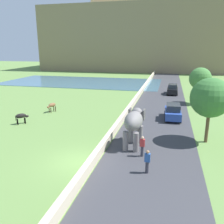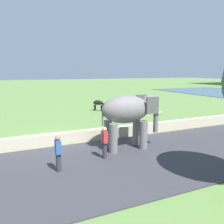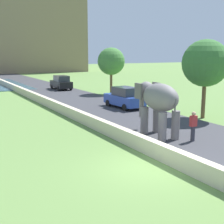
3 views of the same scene
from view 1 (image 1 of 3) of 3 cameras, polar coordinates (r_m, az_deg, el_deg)
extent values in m
plane|color=#608442|center=(17.52, -8.19, -11.72)|extent=(220.00, 220.00, 0.00)
cube|color=#38383D|center=(35.33, 11.67, 2.06)|extent=(7.00, 120.00, 0.06)
cube|color=beige|center=(33.64, 5.08, 2.25)|extent=(0.40, 110.00, 0.73)
cube|color=#426B84|center=(56.76, -7.19, 7.17)|extent=(36.00, 18.00, 0.08)
cube|color=#897556|center=(90.11, 6.26, 16.89)|extent=(64.00, 28.00, 21.22)
cylinder|color=tan|center=(94.30, -2.75, 24.91)|extent=(4.05, 4.05, 5.07)
ellipsoid|color=slate|center=(18.98, 5.18, -2.17)|extent=(1.56, 2.78, 1.50)
cylinder|color=slate|center=(20.34, 4.44, -5.23)|extent=(0.44, 0.44, 1.60)
cylinder|color=slate|center=(20.19, 6.78, -5.45)|extent=(0.44, 0.44, 1.60)
cylinder|color=slate|center=(18.75, 3.25, -7.03)|extent=(0.44, 0.44, 1.60)
cylinder|color=slate|center=(18.58, 5.78, -7.29)|extent=(0.44, 0.44, 1.60)
ellipsoid|color=slate|center=(20.26, 6.03, -0.51)|extent=(1.05, 0.96, 1.10)
cube|color=#575454|center=(20.24, 4.29, -0.38)|extent=(0.16, 0.71, 0.90)
cube|color=#575454|center=(20.02, 7.64, -0.65)|extent=(0.16, 0.71, 0.90)
cylinder|color=slate|center=(20.96, 6.21, -2.51)|extent=(0.28, 0.28, 1.50)
cone|color=silver|center=(20.80, 5.62, -1.34)|extent=(0.15, 0.56, 0.17)
cone|color=silver|center=(20.73, 6.81, -1.43)|extent=(0.15, 0.56, 0.17)
cylinder|color=#575454|center=(17.86, 4.27, -4.46)|extent=(0.08, 0.08, 0.90)
cylinder|color=#33333D|center=(18.01, 7.21, -9.40)|extent=(0.22, 0.22, 0.85)
cube|color=#B73333|center=(17.73, 7.28, -7.33)|extent=(0.36, 0.22, 0.56)
sphere|color=tan|center=(17.58, 7.33, -6.15)|extent=(0.22, 0.22, 0.22)
cylinder|color=#33333D|center=(15.86, 8.38, -13.05)|extent=(0.22, 0.22, 0.85)
cube|color=#2D569E|center=(15.54, 8.48, -10.75)|extent=(0.36, 0.22, 0.56)
sphere|color=#997051|center=(15.37, 8.54, -9.45)|extent=(0.22, 0.22, 0.22)
cube|color=#2D4CA8|center=(27.70, 14.33, -0.30)|extent=(1.84, 4.06, 0.80)
cube|color=#2D333D|center=(27.32, 14.45, 1.10)|extent=(1.52, 2.25, 0.70)
cylinder|color=black|center=(29.02, 12.59, -0.31)|extent=(0.20, 0.61, 0.60)
cylinder|color=black|center=(29.11, 15.76, -0.47)|extent=(0.20, 0.61, 0.60)
cylinder|color=black|center=(26.52, 12.64, -1.78)|extent=(0.20, 0.61, 0.60)
cylinder|color=black|center=(26.61, 16.12, -1.96)|extent=(0.20, 0.61, 0.60)
cube|color=black|center=(42.59, 14.26, 5.05)|extent=(1.77, 4.03, 0.80)
cube|color=#2D333D|center=(42.27, 14.33, 6.00)|extent=(1.48, 2.23, 0.70)
cylinder|color=black|center=(43.95, 13.20, 4.89)|extent=(0.19, 0.60, 0.60)
cylinder|color=black|center=(43.94, 15.31, 4.75)|extent=(0.19, 0.60, 0.60)
cylinder|color=black|center=(41.39, 13.08, 4.27)|extent=(0.19, 0.60, 0.60)
cylinder|color=black|center=(41.39, 15.32, 4.12)|extent=(0.19, 0.60, 0.60)
ellipsoid|color=black|center=(26.91, -21.03, -0.87)|extent=(1.06, 1.12, 0.50)
cylinder|color=black|center=(27.30, -20.22, -1.83)|extent=(0.10, 0.10, 0.65)
cylinder|color=black|center=(27.01, -20.05, -1.99)|extent=(0.10, 0.10, 0.65)
cylinder|color=black|center=(27.13, -21.78, -2.08)|extent=(0.10, 0.10, 0.65)
cylinder|color=black|center=(26.84, -21.63, -2.25)|extent=(0.10, 0.10, 0.65)
ellipsoid|color=black|center=(27.10, -19.71, -0.97)|extent=(0.44, 0.46, 0.26)
cone|color=beige|center=(27.14, -19.80, -0.58)|extent=(0.04, 0.04, 0.12)
cone|color=beige|center=(26.97, -19.69, -0.66)|extent=(0.04, 0.04, 0.12)
cylinder|color=black|center=(26.85, -22.10, -1.45)|extent=(0.04, 0.04, 0.45)
ellipsoid|color=brown|center=(30.81, -14.17, 1.65)|extent=(0.77, 1.18, 0.50)
cylinder|color=#302014|center=(30.59, -14.42, 0.42)|extent=(0.10, 0.10, 0.65)
cylinder|color=#302014|center=(30.81, -14.81, 0.50)|extent=(0.10, 0.10, 0.65)
cylinder|color=#302014|center=(31.10, -13.39, 0.73)|extent=(0.10, 0.10, 0.65)
cylinder|color=#302014|center=(31.31, -13.79, 0.80)|extent=(0.10, 0.10, 0.65)
ellipsoid|color=brown|center=(30.43, -15.01, 1.13)|extent=(0.36, 0.46, 0.26)
cone|color=beige|center=(30.33, -14.92, 1.42)|extent=(0.04, 0.04, 0.12)
cone|color=beige|center=(30.46, -15.15, 1.46)|extent=(0.04, 0.04, 0.12)
cylinder|color=#302014|center=(31.22, -13.43, 1.49)|extent=(0.04, 0.04, 0.45)
cylinder|color=brown|center=(21.77, 21.83, -3.33)|extent=(0.28, 0.28, 2.75)
sphere|color=#387033|center=(21.15, 22.50, 3.18)|extent=(3.29, 3.29, 3.29)
cylinder|color=brown|center=(36.22, 20.03, 3.83)|extent=(0.28, 0.28, 2.61)
sphere|color=#427A38|center=(35.87, 20.38, 7.55)|extent=(3.06, 3.06, 3.06)
camera|label=2|loc=(15.17, 46.39, -3.56)|focal=37.40mm
camera|label=3|loc=(14.25, -54.18, -4.67)|focal=49.59mm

